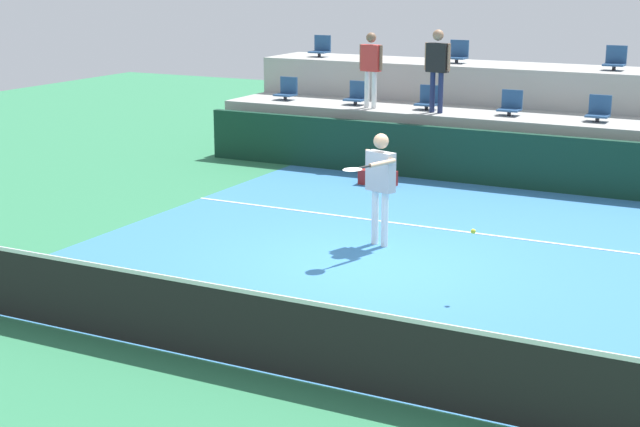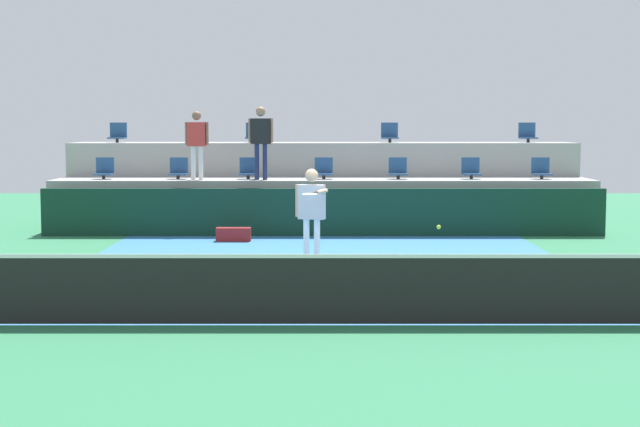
{
  "view_description": "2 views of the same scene",
  "coord_description": "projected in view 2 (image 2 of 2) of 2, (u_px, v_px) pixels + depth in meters",
  "views": [
    {
      "loc": [
        5.52,
        -12.18,
        4.22
      ],
      "look_at": [
        0.16,
        -1.73,
        1.2
      ],
      "focal_mm": 53.61,
      "sensor_mm": 36.0,
      "label": 1
    },
    {
      "loc": [
        -0.08,
        -16.13,
        2.55
      ],
      "look_at": [
        -0.15,
        -0.95,
        1.16
      ],
      "focal_mm": 54.14,
      "sensor_mm": 36.0,
      "label": 2
    }
  ],
  "objects": [
    {
      "name": "ground_plane",
      "position": [
        329.0,
        276.0,
        16.29
      ],
      "size": [
        40.0,
        40.0,
        0.0
      ],
      "primitive_type": "plane",
      "color": "#2D754C"
    },
    {
      "name": "court_inner_paint",
      "position": [
        329.0,
        268.0,
        17.29
      ],
      "size": [
        9.0,
        10.0,
        0.01
      ],
      "primitive_type": "cube",
      "color": "teal",
      "rests_on": "ground_plane"
    },
    {
      "name": "court_service_line",
      "position": [
        329.0,
        257.0,
        18.68
      ],
      "size": [
        9.0,
        0.06,
        0.0
      ],
      "primitive_type": "cube",
      "color": "white",
      "rests_on": "ground_plane"
    },
    {
      "name": "tennis_net",
      "position": [
        331.0,
        287.0,
        12.26
      ],
      "size": [
        10.48,
        0.08,
        1.07
      ],
      "color": "black",
      "rests_on": "ground_plane"
    },
    {
      "name": "sponsor_backboard",
      "position": [
        328.0,
        212.0,
        22.22
      ],
      "size": [
        13.0,
        0.16,
        1.1
      ],
      "primitive_type": "cube",
      "color": "#0F3323",
      "rests_on": "ground_plane"
    },
    {
      "name": "seating_tier_lower",
      "position": [
        328.0,
        204.0,
        23.5
      ],
      "size": [
        13.0,
        1.8,
        1.25
      ],
      "primitive_type": "cube",
      "color": "#9E9E99",
      "rests_on": "ground_plane"
    },
    {
      "name": "seating_tier_upper",
      "position": [
        328.0,
        183.0,
        25.26
      ],
      "size": [
        13.0,
        1.8,
        2.1
      ],
      "primitive_type": "cube",
      "color": "#9E9E99",
      "rests_on": "ground_plane"
    },
    {
      "name": "stadium_chair_lower_far_left",
      "position": [
        109.0,
        170.0,
        23.39
      ],
      "size": [
        0.44,
        0.4,
        0.52
      ],
      "color": "#2D2D33",
      "rests_on": "seating_tier_lower"
    },
    {
      "name": "stadium_chair_lower_left",
      "position": [
        183.0,
        170.0,
        23.38
      ],
      "size": [
        0.44,
        0.4,
        0.52
      ],
      "color": "#2D2D33",
      "rests_on": "seating_tier_lower"
    },
    {
      "name": "stadium_chair_lower_mid_left",
      "position": [
        253.0,
        170.0,
        23.37
      ],
      "size": [
        0.44,
        0.4,
        0.52
      ],
      "color": "#2D2D33",
      "rests_on": "seating_tier_lower"
    },
    {
      "name": "stadium_chair_lower_center",
      "position": [
        328.0,
        170.0,
        23.36
      ],
      "size": [
        0.44,
        0.4,
        0.52
      ],
      "color": "#2D2D33",
      "rests_on": "seating_tier_lower"
    },
    {
      "name": "stadium_chair_lower_mid_right",
      "position": [
        403.0,
        170.0,
        23.35
      ],
      "size": [
        0.44,
        0.4,
        0.52
      ],
      "color": "#2D2D33",
      "rests_on": "seating_tier_lower"
    },
    {
      "name": "stadium_chair_lower_right",
      "position": [
        476.0,
        170.0,
        23.34
      ],
      "size": [
        0.44,
        0.4,
        0.52
      ],
      "color": "#2D2D33",
      "rests_on": "seating_tier_lower"
    },
    {
      "name": "stadium_chair_lower_far_right",
      "position": [
        546.0,
        170.0,
        23.34
      ],
      "size": [
        0.44,
        0.4,
        0.52
      ],
      "color": "#2D2D33",
      "rests_on": "seating_tier_lower"
    },
    {
      "name": "stadium_chair_upper_far_left",
      "position": [
        123.0,
        134.0,
        25.1
      ],
      "size": [
        0.44,
        0.4,
        0.52
      ],
      "color": "#2D2D33",
      "rests_on": "seating_tier_upper"
    },
    {
      "name": "stadium_chair_upper_left",
      "position": [
        259.0,
        134.0,
        25.09
      ],
      "size": [
        0.44,
        0.4,
        0.52
      ],
      "color": "#2D2D33",
      "rests_on": "seating_tier_upper"
    },
    {
      "name": "stadium_chair_upper_right",
      "position": [
        394.0,
        134.0,
        25.07
      ],
      "size": [
        0.44,
        0.4,
        0.52
      ],
      "color": "#2D2D33",
      "rests_on": "seating_tier_upper"
    },
    {
      "name": "stadium_chair_upper_far_right",
      "position": [
        532.0,
        134.0,
        25.05
      ],
      "size": [
        0.44,
        0.4,
        0.52
      ],
      "color": "#2D2D33",
      "rests_on": "seating_tier_upper"
    },
    {
      "name": "tennis_player",
      "position": [
        316.0,
        207.0,
        17.21
      ],
      "size": [
        0.59,
        1.32,
        1.77
      ],
      "color": "white",
      "rests_on": "ground_plane"
    },
    {
      "name": "spectator_in_grey",
      "position": [
        202.0,
        139.0,
        22.92
      ],
      "size": [
        0.58,
        0.25,
        1.63
      ],
      "color": "white",
      "rests_on": "seating_tier_lower"
    },
    {
      "name": "spectator_in_white",
      "position": [
        265.0,
        136.0,
        22.91
      ],
      "size": [
        0.61,
        0.26,
        1.74
      ],
      "color": "navy",
      "rests_on": "seating_tier_lower"
    },
    {
      "name": "tennis_ball",
      "position": [
        443.0,
        227.0,
        15.54
      ],
      "size": [
        0.07,
        0.07,
        0.07
      ],
      "color": "#CCE033"
    },
    {
      "name": "equipment_bag",
      "position": [
        238.0,
        234.0,
        21.24
      ],
      "size": [
        0.76,
        0.28,
        0.3
      ],
      "primitive_type": "cube",
      "color": "maroon",
      "rests_on": "ground_plane"
    }
  ]
}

